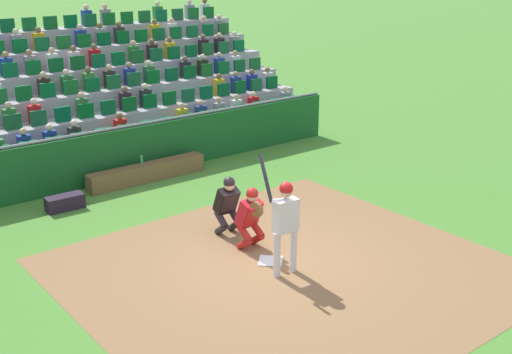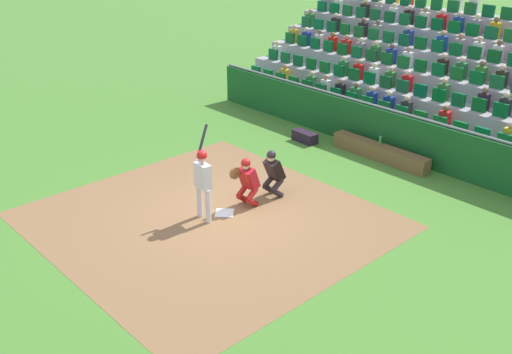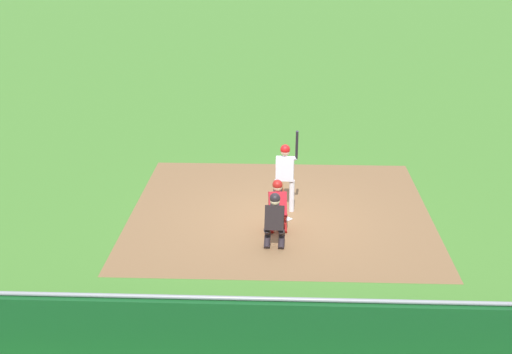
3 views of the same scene
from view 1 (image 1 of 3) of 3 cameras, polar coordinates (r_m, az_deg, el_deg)
name	(u,v)px [view 1 (image 1 of 3)]	position (r m, az deg, el deg)	size (l,w,h in m)	color
ground_plane	(270,262)	(12.22, 1.29, -7.49)	(160.00, 160.00, 0.00)	#48832E
infield_dirt_patch	(288,271)	(11.89, 2.85, -8.31)	(7.47, 7.13, 0.01)	olive
home_plate_marker	(270,261)	(12.22, 1.29, -7.42)	(0.44, 0.44, 0.02)	white
batter_at_plate	(285,218)	(11.34, 2.58, -3.61)	(0.57, 0.54, 2.23)	silver
catcher_crouching	(251,215)	(12.44, -0.49, -3.35)	(0.49, 0.74, 1.30)	#AA1A17
home_plate_umpire	(228,203)	(13.10, -2.53, -2.27)	(0.48, 0.48, 1.29)	black
dugout_wall	(119,154)	(16.75, -12.05, 2.00)	(13.82, 0.24, 1.39)	#155322
dugout_bench	(147,172)	(16.63, -9.60, 0.41)	(3.19, 0.40, 0.44)	brown
water_bottle_on_bench	(142,160)	(16.57, -10.08, 1.53)	(0.07, 0.07, 0.23)	green
equipment_duffel_bag	(65,202)	(15.19, -16.54, -2.17)	(0.84, 0.36, 0.33)	black
bleacher_stand	(44,102)	(21.01, -18.26, 6.35)	(15.86, 5.67, 3.88)	#99979C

